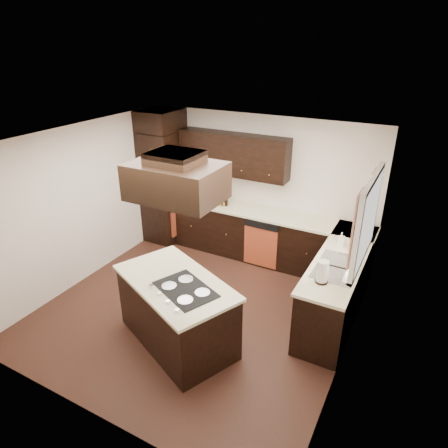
{
  "coord_description": "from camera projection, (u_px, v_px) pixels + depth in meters",
  "views": [
    {
      "loc": [
        2.6,
        -4.09,
        3.64
      ],
      "look_at": [
        0.1,
        0.6,
        1.15
      ],
      "focal_mm": 32.0,
      "sensor_mm": 36.0,
      "label": 1
    }
  ],
  "objects": [
    {
      "name": "floor",
      "position": [
        199.0,
        308.0,
        5.92
      ],
      "size": [
        4.2,
        4.2,
        0.02
      ],
      "primitive_type": "cube",
      "color": "#552E20",
      "rests_on": "ground"
    },
    {
      "name": "countertop_back",
      "position": [
        253.0,
        211.0,
        6.95
      ],
      "size": [
        2.93,
        0.63,
        0.04
      ],
      "primitive_type": "cube",
      "color": "#F7F0C3",
      "rests_on": "base_cabinets_back"
    },
    {
      "name": "range_hood",
      "position": [
        176.0,
        181.0,
        4.52
      ],
      "size": [
        1.05,
        0.72,
        0.42
      ],
      "primitive_type": "cube",
      "color": "black",
      "rests_on": "ceiling"
    },
    {
      "name": "wall_oven_face",
      "position": [
        180.0,
        187.0,
        7.41
      ],
      "size": [
        0.05,
        0.62,
        0.78
      ],
      "primitive_type": "cube",
      "color": "#C24F2D",
      "rests_on": "oven_column"
    },
    {
      "name": "cooktop",
      "position": [
        186.0,
        289.0,
        4.74
      ],
      "size": [
        0.89,
        0.76,
        0.01
      ],
      "primitive_type": "cube",
      "rotation": [
        0.0,
        0.0,
        -0.42
      ],
      "color": "black",
      "rests_on": "island_top"
    },
    {
      "name": "sink_rim",
      "position": [
        337.0,
        267.0,
        5.2
      ],
      "size": [
        0.52,
        0.84,
        0.01
      ],
      "primitive_type": "cube",
      "color": "silver",
      "rests_on": "countertop_right"
    },
    {
      "name": "blender_base",
      "position": [
        201.0,
        197.0,
        7.34
      ],
      "size": [
        0.15,
        0.15,
        0.1
      ],
      "primitive_type": "cylinder",
      "color": "silver",
      "rests_on": "countertop_back"
    },
    {
      "name": "upper_cabinets",
      "position": [
        233.0,
        154.0,
        6.88
      ],
      "size": [
        2.0,
        0.34,
        0.72
      ],
      "primitive_type": "cube",
      "color": "black",
      "rests_on": "wall_back"
    },
    {
      "name": "soap_bottle",
      "position": [
        341.0,
        239.0,
        5.71
      ],
      "size": [
        0.11,
        0.11,
        0.2
      ],
      "primitive_type": "imported",
      "rotation": [
        0.0,
        0.0,
        0.18
      ],
      "color": "white",
      "rests_on": "countertop_right"
    },
    {
      "name": "dishwasher_front",
      "position": [
        261.0,
        247.0,
        6.81
      ],
      "size": [
        0.6,
        0.05,
        0.72
      ],
      "primitive_type": "cube",
      "color": "#C24F2D",
      "rests_on": "floor"
    },
    {
      "name": "wall_right",
      "position": [
        356.0,
        272.0,
        4.49
      ],
      "size": [
        0.02,
        4.2,
        2.5
      ],
      "primitive_type": "cube",
      "color": "white",
      "rests_on": "ground"
    },
    {
      "name": "hood_duct",
      "position": [
        175.0,
        158.0,
        4.4
      ],
      "size": [
        0.55,
        0.5,
        0.13
      ],
      "primitive_type": "cube",
      "color": "black",
      "rests_on": "ceiling"
    },
    {
      "name": "window_frame",
      "position": [
        367.0,
        221.0,
        4.78
      ],
      "size": [
        0.06,
        1.32,
        1.12
      ],
      "primitive_type": "cube",
      "color": "white",
      "rests_on": "wall_right"
    },
    {
      "name": "window_pane",
      "position": [
        369.0,
        221.0,
        4.76
      ],
      "size": [
        0.0,
        1.2,
        1.0
      ],
      "primitive_type": "cube",
      "color": "white",
      "rests_on": "wall_right"
    },
    {
      "name": "wall_back",
      "position": [
        259.0,
        186.0,
        7.07
      ],
      "size": [
        4.2,
        0.02,
        2.5
      ],
      "primitive_type": "cube",
      "color": "white",
      "rests_on": "ground"
    },
    {
      "name": "countertop_right",
      "position": [
        342.0,
        257.0,
        5.5
      ],
      "size": [
        0.63,
        2.4,
        0.04
      ],
      "primitive_type": "cube",
      "color": "#F7F0C3",
      "rests_on": "base_cabinets_right"
    },
    {
      "name": "oven_column",
      "position": [
        165.0,
        187.0,
        7.59
      ],
      "size": [
        0.65,
        0.75,
        2.12
      ],
      "primitive_type": "cube",
      "color": "black",
      "rests_on": "floor"
    },
    {
      "name": "wall_front",
      "position": [
        77.0,
        321.0,
        3.7
      ],
      "size": [
        4.2,
        0.02,
        2.5
      ],
      "primitive_type": "cube",
      "color": "white",
      "rests_on": "ground"
    },
    {
      "name": "curtain_left",
      "position": [
        355.0,
        229.0,
        4.45
      ],
      "size": [
        0.02,
        0.34,
        0.9
      ],
      "primitive_type": "cube",
      "color": "beige",
      "rests_on": "wall_right"
    },
    {
      "name": "ceiling",
      "position": [
        194.0,
        140.0,
        4.85
      ],
      "size": [
        4.2,
        4.2,
        0.02
      ],
      "primitive_type": "cube",
      "color": "silver",
      "rests_on": "ground"
    },
    {
      "name": "spice_rack",
      "position": [
        218.0,
        197.0,
        7.09
      ],
      "size": [
        0.35,
        0.17,
        0.28
      ],
      "primitive_type": "cube",
      "rotation": [
        0.0,
        0.0,
        0.27
      ],
      "color": "black",
      "rests_on": "countertop_back"
    },
    {
      "name": "base_cabinets_back",
      "position": [
        252.0,
        234.0,
        7.16
      ],
      "size": [
        2.93,
        0.6,
        0.88
      ],
      "primitive_type": "cube",
      "color": "black",
      "rests_on": "floor"
    },
    {
      "name": "island_top",
      "position": [
        175.0,
        282.0,
        4.92
      ],
      "size": [
        1.87,
        1.51,
        0.04
      ],
      "primitive_type": "cube",
      "rotation": [
        0.0,
        0.0,
        -0.42
      ],
      "color": "#F7F0C3",
      "rests_on": "island"
    },
    {
      "name": "curtain_right",
      "position": [
        369.0,
        204.0,
        5.12
      ],
      "size": [
        0.02,
        0.34,
        0.9
      ],
      "primitive_type": "cube",
      "color": "beige",
      "rests_on": "wall_right"
    },
    {
      "name": "island",
      "position": [
        177.0,
        312.0,
        5.12
      ],
      "size": [
        1.8,
        1.44,
        0.88
      ],
      "primitive_type": "cube",
      "rotation": [
        0.0,
        0.0,
        -0.42
      ],
      "color": "black",
      "rests_on": "floor"
    },
    {
      "name": "blender_pitcher",
      "position": [
        200.0,
        188.0,
        7.26
      ],
      "size": [
        0.13,
        0.13,
        0.26
      ],
      "primitive_type": "cone",
      "color": "silver",
      "rests_on": "blender_base"
    },
    {
      "name": "wall_left",
      "position": [
        83.0,
        205.0,
        6.29
      ],
      "size": [
        0.02,
        4.2,
        2.5
      ],
      "primitive_type": "cube",
      "color": "white",
      "rests_on": "ground"
    },
    {
      "name": "paper_towel",
      "position": [
        322.0,
        272.0,
        4.82
      ],
      "size": [
        0.15,
        0.15,
        0.29
      ],
      "primitive_type": "cylinder",
      "rotation": [
        0.0,
        0.0,
        0.09
      ],
      "color": "white",
      "rests_on": "countertop_right"
    },
    {
      "name": "base_cabinets_right",
      "position": [
        339.0,
        285.0,
        5.68
      ],
      "size": [
        0.6,
        2.4,
        0.88
      ],
      "primitive_type": "cube",
      "color": "black",
      "rests_on": "floor"
    },
    {
      "name": "mixing_bowl",
      "position": [
        183.0,
        195.0,
        7.47
      ],
      "size": [
        0.29,
        0.29,
        0.07
      ],
      "primitive_type": "imported",
      "rotation": [
        0.0,
        0.0,
        0.02
      ],
      "color": "white",
      "rests_on": "countertop_back"
    }
  ]
}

